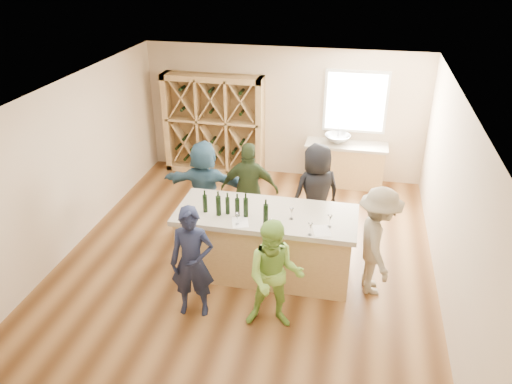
% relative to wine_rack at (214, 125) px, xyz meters
% --- Properties ---
extents(floor, '(6.00, 7.00, 0.10)m').
position_rel_wine_rack_xyz_m(floor, '(1.50, -3.27, -1.15)').
color(floor, brown).
rests_on(floor, ground).
extents(ceiling, '(6.00, 7.00, 0.10)m').
position_rel_wine_rack_xyz_m(ceiling, '(1.50, -3.27, 1.75)').
color(ceiling, white).
rests_on(ceiling, ground).
extents(wall_back, '(6.00, 0.10, 2.80)m').
position_rel_wine_rack_xyz_m(wall_back, '(1.50, 0.28, 0.30)').
color(wall_back, beige).
rests_on(wall_back, ground).
extents(wall_front, '(6.00, 0.10, 2.80)m').
position_rel_wine_rack_xyz_m(wall_front, '(1.50, -6.82, 0.30)').
color(wall_front, beige).
rests_on(wall_front, ground).
extents(wall_left, '(0.10, 7.00, 2.80)m').
position_rel_wine_rack_xyz_m(wall_left, '(-1.55, -3.27, 0.30)').
color(wall_left, beige).
rests_on(wall_left, ground).
extents(wall_right, '(0.10, 7.00, 2.80)m').
position_rel_wine_rack_xyz_m(wall_right, '(4.55, -3.27, 0.30)').
color(wall_right, beige).
rests_on(wall_right, ground).
extents(window_frame, '(1.30, 0.06, 1.30)m').
position_rel_wine_rack_xyz_m(window_frame, '(3.00, 0.20, 0.65)').
color(window_frame, white).
rests_on(window_frame, wall_back).
extents(window_pane, '(1.18, 0.01, 1.18)m').
position_rel_wine_rack_xyz_m(window_pane, '(3.00, 0.17, 0.65)').
color(window_pane, white).
rests_on(window_pane, wall_back).
extents(wine_rack, '(2.20, 0.45, 2.20)m').
position_rel_wine_rack_xyz_m(wine_rack, '(0.00, 0.00, 0.00)').
color(wine_rack, tan).
rests_on(wine_rack, floor).
extents(back_counter_base, '(1.60, 0.58, 0.86)m').
position_rel_wine_rack_xyz_m(back_counter_base, '(2.90, -0.07, -0.67)').
color(back_counter_base, tan).
rests_on(back_counter_base, floor).
extents(back_counter_top, '(1.70, 0.62, 0.06)m').
position_rel_wine_rack_xyz_m(back_counter_top, '(2.90, -0.07, -0.21)').
color(back_counter_top, '#B5A994').
rests_on(back_counter_top, back_counter_base).
extents(sink, '(0.54, 0.54, 0.19)m').
position_rel_wine_rack_xyz_m(sink, '(2.70, -0.07, -0.09)').
color(sink, silver).
rests_on(sink, back_counter_top).
extents(faucet, '(0.02, 0.02, 0.30)m').
position_rel_wine_rack_xyz_m(faucet, '(2.70, 0.11, -0.03)').
color(faucet, silver).
rests_on(faucet, back_counter_top).
extents(tasting_counter_base, '(2.60, 1.00, 1.00)m').
position_rel_wine_rack_xyz_m(tasting_counter_base, '(1.86, -3.57, -0.60)').
color(tasting_counter_base, tan).
rests_on(tasting_counter_base, floor).
extents(tasting_counter_top, '(2.72, 1.12, 0.08)m').
position_rel_wine_rack_xyz_m(tasting_counter_top, '(1.86, -3.57, -0.06)').
color(tasting_counter_top, '#B5A994').
rests_on(tasting_counter_top, tasting_counter_base).
extents(wine_bottle_a, '(0.09, 0.09, 0.28)m').
position_rel_wine_rack_xyz_m(wine_bottle_a, '(0.96, -3.73, 0.12)').
color(wine_bottle_a, black).
rests_on(wine_bottle_a, tasting_counter_top).
extents(wine_bottle_b, '(0.10, 0.10, 0.31)m').
position_rel_wine_rack_xyz_m(wine_bottle_b, '(1.19, -3.78, 0.14)').
color(wine_bottle_b, black).
rests_on(wine_bottle_b, tasting_counter_top).
extents(wine_bottle_c, '(0.08, 0.08, 0.27)m').
position_rel_wine_rack_xyz_m(wine_bottle_c, '(1.31, -3.72, 0.11)').
color(wine_bottle_c, black).
rests_on(wine_bottle_c, tasting_counter_top).
extents(wine_bottle_d, '(0.09, 0.09, 0.28)m').
position_rel_wine_rack_xyz_m(wine_bottle_d, '(1.46, -3.75, 0.12)').
color(wine_bottle_d, black).
rests_on(wine_bottle_d, tasting_counter_top).
extents(wine_bottle_e, '(0.09, 0.09, 0.30)m').
position_rel_wine_rack_xyz_m(wine_bottle_e, '(1.59, -3.75, 0.13)').
color(wine_bottle_e, black).
rests_on(wine_bottle_e, tasting_counter_top).
extents(wine_glass_a, '(0.09, 0.09, 0.18)m').
position_rel_wine_rack_xyz_m(wine_glass_a, '(1.52, -4.00, 0.07)').
color(wine_glass_a, white).
rests_on(wine_glass_a, tasting_counter_top).
extents(wine_glass_b, '(0.07, 0.07, 0.16)m').
position_rel_wine_rack_xyz_m(wine_glass_b, '(2.03, -4.05, 0.06)').
color(wine_glass_b, white).
rests_on(wine_glass_b, tasting_counter_top).
extents(wine_glass_c, '(0.09, 0.09, 0.19)m').
position_rel_wine_rack_xyz_m(wine_glass_c, '(2.58, -4.06, 0.07)').
color(wine_glass_c, white).
rests_on(wine_glass_c, tasting_counter_top).
extents(wine_glass_d, '(0.09, 0.09, 0.18)m').
position_rel_wine_rack_xyz_m(wine_glass_d, '(2.26, -3.68, 0.07)').
color(wine_glass_d, white).
rests_on(wine_glass_d, tasting_counter_top).
extents(wine_glass_e, '(0.09, 0.09, 0.19)m').
position_rel_wine_rack_xyz_m(wine_glass_e, '(2.82, -3.78, 0.07)').
color(wine_glass_e, white).
rests_on(wine_glass_e, tasting_counter_top).
extents(tasting_menu_a, '(0.32, 0.37, 0.00)m').
position_rel_wine_rack_xyz_m(tasting_menu_a, '(1.55, -3.93, -0.02)').
color(tasting_menu_a, white).
rests_on(tasting_menu_a, tasting_counter_top).
extents(tasting_menu_b, '(0.26, 0.31, 0.00)m').
position_rel_wine_rack_xyz_m(tasting_menu_b, '(2.07, -3.97, -0.02)').
color(tasting_menu_b, white).
rests_on(tasting_menu_b, tasting_counter_top).
extents(tasting_menu_c, '(0.31, 0.37, 0.00)m').
position_rel_wine_rack_xyz_m(tasting_menu_c, '(2.73, -3.92, -0.02)').
color(tasting_menu_c, white).
rests_on(tasting_menu_c, tasting_counter_top).
extents(person_near_left, '(0.66, 0.52, 1.66)m').
position_rel_wine_rack_xyz_m(person_near_left, '(1.06, -4.70, -0.27)').
color(person_near_left, '#191E38').
rests_on(person_near_left, floor).
extents(person_near_right, '(0.83, 0.52, 1.61)m').
position_rel_wine_rack_xyz_m(person_near_right, '(2.21, -4.73, -0.30)').
color(person_near_right, '#8CC64C').
rests_on(person_near_right, floor).
extents(person_server, '(0.69, 1.17, 1.69)m').
position_rel_wine_rack_xyz_m(person_server, '(3.52, -3.67, -0.25)').
color(person_server, gray).
rests_on(person_server, floor).
extents(person_far_mid, '(1.06, 0.61, 1.72)m').
position_rel_wine_rack_xyz_m(person_far_mid, '(1.36, -2.47, -0.24)').
color(person_far_mid, '#263319').
rests_on(person_far_mid, floor).
extents(person_far_right, '(1.03, 0.93, 1.77)m').
position_rel_wine_rack_xyz_m(person_far_right, '(2.50, -2.42, -0.21)').
color(person_far_right, black).
rests_on(person_far_right, floor).
extents(person_far_left, '(1.59, 0.67, 1.67)m').
position_rel_wine_rack_xyz_m(person_far_left, '(0.53, -2.42, -0.26)').
color(person_far_left, '#335972').
rests_on(person_far_left, floor).
extents(wine_bottle_f, '(0.07, 0.07, 0.30)m').
position_rel_wine_rack_xyz_m(wine_bottle_f, '(1.91, -3.87, 0.13)').
color(wine_bottle_f, black).
rests_on(wine_bottle_f, tasting_counter_top).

